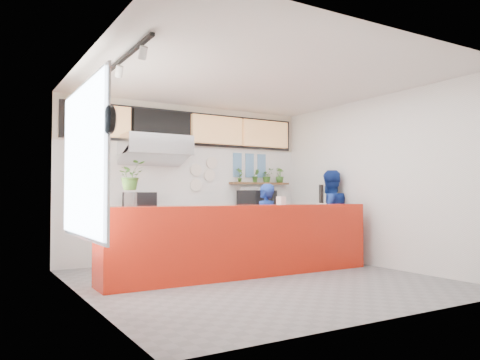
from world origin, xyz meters
name	(u,v)px	position (x,y,z in m)	size (l,w,h in m)	color
floor	(259,280)	(0.00, 0.00, 0.00)	(5.00, 5.00, 0.00)	slate
ceiling	(258,78)	(0.00, 0.00, 3.00)	(5.00, 5.00, 0.00)	silver
wall_back	(188,182)	(0.00, 2.50, 1.50)	(5.00, 5.00, 0.00)	white
wall_left	(86,175)	(-2.50, 0.00, 1.50)	(5.00, 5.00, 0.00)	white
wall_right	(377,181)	(2.50, 0.00, 1.50)	(5.00, 5.00, 0.00)	white
service_counter	(244,240)	(0.00, 0.40, 0.55)	(4.50, 0.60, 1.10)	red
cream_band	(189,126)	(0.00, 2.49, 2.60)	(5.00, 0.02, 0.80)	beige
prep_bench	(154,240)	(-0.80, 2.20, 0.45)	(1.80, 0.60, 0.90)	#B2B5BA
panini_oven	(140,204)	(-1.07, 2.20, 1.10)	(0.45, 0.45, 0.40)	black
extraction_hood	(156,145)	(-0.80, 2.15, 2.15)	(1.20, 0.70, 0.35)	#B2B5BA
hood_lip	(156,156)	(-0.80, 2.15, 1.95)	(1.20, 0.70, 0.08)	#B2B5BA
right_bench	(261,234)	(1.50, 2.20, 0.45)	(1.80, 0.60, 0.90)	#B2B5BA
espresso_machine	(257,201)	(1.40, 2.20, 1.12)	(0.70, 0.50, 0.45)	black
espresso_tray	(257,189)	(1.40, 2.20, 1.38)	(0.62, 0.43, 0.06)	#A9ACB0
herb_shelf	(260,183)	(1.60, 2.40, 1.50)	(1.40, 0.18, 0.04)	brown
menu_board_far_left	(99,121)	(-1.75, 2.38, 2.55)	(1.10, 0.10, 0.55)	tan
menu_board_mid_left	(162,126)	(-0.59, 2.38, 2.55)	(1.10, 0.10, 0.55)	black
menu_board_mid_right	(217,130)	(0.57, 2.38, 2.55)	(1.10, 0.10, 0.55)	tan
menu_board_far_right	(265,134)	(1.73, 2.38, 2.55)	(1.10, 0.10, 0.55)	tan
soffit	(189,128)	(0.00, 2.46, 2.55)	(4.80, 0.04, 0.65)	black
window_pane	(83,160)	(-2.47, 0.30, 1.70)	(0.04, 2.20, 1.90)	silver
window_frame	(84,160)	(-2.45, 0.30, 1.70)	(0.03, 2.30, 2.00)	#B2B5BA
wall_clock_rim	(110,120)	(-2.46, -0.90, 2.05)	(0.30, 0.30, 0.05)	black
wall_clock_face	(112,120)	(-2.43, -0.90, 2.05)	(0.26, 0.26, 0.02)	white
track_rail	(119,62)	(-2.10, 0.00, 2.94)	(0.05, 2.40, 0.04)	black
dec_plate_a	(196,170)	(0.15, 2.47, 1.75)	(0.24, 0.24, 0.03)	silver
dec_plate_b	(209,175)	(0.45, 2.47, 1.65)	(0.24, 0.24, 0.03)	silver
dec_plate_c	(196,185)	(0.15, 2.47, 1.45)	(0.24, 0.24, 0.03)	silver
dec_plate_d	(212,163)	(0.50, 2.47, 1.90)	(0.24, 0.24, 0.03)	silver
photo_frame_a	(237,159)	(1.10, 2.48, 2.00)	(0.20, 0.02, 0.25)	#598CBF
photo_frame_b	(250,160)	(1.40, 2.48, 2.00)	(0.20, 0.02, 0.25)	#598CBF
photo_frame_c	(262,160)	(1.70, 2.48, 2.00)	(0.20, 0.02, 0.25)	#598CBF
photo_frame_d	(237,171)	(1.10, 2.48, 1.75)	(0.20, 0.02, 0.25)	#598CBF
photo_frame_e	(250,171)	(1.40, 2.48, 1.75)	(0.20, 0.02, 0.25)	#598CBF
photo_frame_f	(262,172)	(1.70, 2.48, 1.75)	(0.20, 0.02, 0.25)	#598CBF
staff_center	(265,226)	(0.72, 0.89, 0.72)	(0.53, 0.35, 1.45)	navy
staff_right	(330,215)	(2.28, 0.99, 0.87)	(0.84, 0.66, 1.73)	navy
herb_a	(239,175)	(1.10, 2.40, 1.67)	(0.16, 0.11, 0.30)	#346021
herb_b	(256,176)	(1.50, 2.40, 1.66)	(0.15, 0.12, 0.28)	#346021
herb_c	(267,176)	(1.78, 2.40, 1.67)	(0.27, 0.23, 0.29)	#346021
herb_d	(280,175)	(2.12, 2.40, 1.68)	(0.18, 0.16, 0.32)	#346021
glass_vase	(131,199)	(-1.84, 0.33, 1.20)	(0.17, 0.17, 0.21)	silver
basil_vase	(131,175)	(-1.84, 0.33, 1.52)	(0.36, 0.31, 0.40)	#346021
napkin_holder	(281,201)	(0.68, 0.36, 1.17)	(0.15, 0.09, 0.13)	silver
white_plate	(321,204)	(1.55, 0.39, 1.11)	(0.18, 0.18, 0.01)	silver
pepper_mill	(321,194)	(1.55, 0.39, 1.27)	(0.08, 0.08, 0.32)	black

